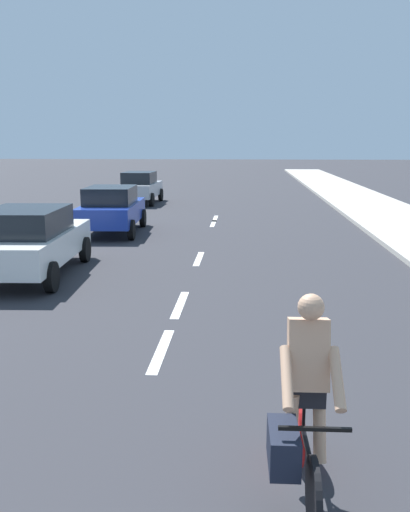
# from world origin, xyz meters

# --- Properties ---
(ground_plane) EXTENTS (160.00, 160.00, 0.00)m
(ground_plane) POSITION_xyz_m (0.00, 20.00, 0.00)
(ground_plane) COLOR #2D2D33
(sidewalk_strip) EXTENTS (3.60, 80.00, 0.14)m
(sidewalk_strip) POSITION_xyz_m (7.07, 22.00, 0.07)
(sidewalk_strip) COLOR #B2ADA3
(sidewalk_strip) RESTS_ON ground
(lane_stripe_2) EXTENTS (0.16, 1.80, 0.01)m
(lane_stripe_2) POSITION_xyz_m (0.00, 8.93, 0.00)
(lane_stripe_2) COLOR white
(lane_stripe_2) RESTS_ON ground
(lane_stripe_3) EXTENTS (0.16, 1.80, 0.01)m
(lane_stripe_3) POSITION_xyz_m (0.00, 11.33, 0.00)
(lane_stripe_3) COLOR white
(lane_stripe_3) RESTS_ON ground
(lane_stripe_4) EXTENTS (0.16, 1.80, 0.01)m
(lane_stripe_4) POSITION_xyz_m (0.00, 15.59, 0.00)
(lane_stripe_4) COLOR white
(lane_stripe_4) RESTS_ON ground
(lane_stripe_5) EXTENTS (0.16, 1.80, 0.01)m
(lane_stripe_5) POSITION_xyz_m (0.00, 22.13, 0.00)
(lane_stripe_5) COLOR white
(lane_stripe_5) RESTS_ON ground
(lane_stripe_6) EXTENTS (0.16, 1.80, 0.01)m
(lane_stripe_6) POSITION_xyz_m (0.00, 23.49, 0.00)
(lane_stripe_6) COLOR white
(lane_stripe_6) RESTS_ON ground
(cyclist) EXTENTS (0.63, 1.71, 1.82)m
(cyclist) POSITION_xyz_m (1.71, 5.54, 0.83)
(cyclist) COLOR black
(cyclist) RESTS_ON ground
(parked_car_white) EXTENTS (2.21, 4.48, 1.57)m
(parked_car_white) POSITION_xyz_m (-3.72, 13.43, 0.84)
(parked_car_white) COLOR white
(parked_car_white) RESTS_ON ground
(parked_car_blue) EXTENTS (2.05, 4.12, 1.57)m
(parked_car_blue) POSITION_xyz_m (-3.27, 19.64, 0.84)
(parked_car_blue) COLOR #1E389E
(parked_car_blue) RESTS_ON ground
(parked_car_silver) EXTENTS (1.84, 3.87, 1.57)m
(parked_car_silver) POSITION_xyz_m (-4.04, 28.84, 0.83)
(parked_car_silver) COLOR #B7BABF
(parked_car_silver) RESTS_ON ground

